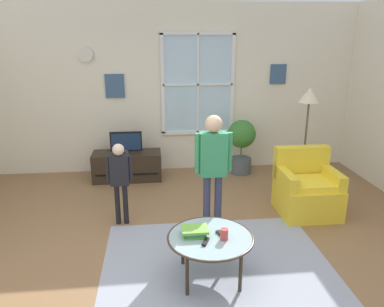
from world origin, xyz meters
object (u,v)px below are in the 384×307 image
Objects in this scene: coffee_table at (210,239)px; cup at (224,234)px; tv_stand at (127,166)px; book_stack at (195,231)px; armchair at (306,190)px; remote_near_books at (221,234)px; person_green_shirt at (213,161)px; television at (126,142)px; potted_plant_by_window at (241,142)px; person_black_shirt at (120,175)px; remote_near_cup at (206,242)px; floor_lamp at (309,105)px.

coffee_table is 0.16m from cup.
coffee_table is (0.98, -2.84, 0.19)m from tv_stand.
coffee_table is at bearing -18.97° from book_stack.
armchair is 1.93m from remote_near_books.
television is at bearing 120.89° from person_green_shirt.
potted_plant_by_window reaches higher than book_stack.
coffee_table is 1.06m from person_green_shirt.
potted_plant_by_window is (1.96, 1.70, -0.10)m from person_black_shirt.
potted_plant_by_window is at bearing 40.96° from person_black_shirt.
armchair is at bearing 37.07° from book_stack.
book_stack reaches higher than remote_near_books.
remote_near_cup is at bearing -102.62° from person_green_shirt.
floor_lamp is at bearing -46.29° from potted_plant_by_window.
potted_plant_by_window is (1.98, 0.11, -0.09)m from television.
remote_near_cup is at bearing -72.67° from television.
television is 0.61× the size of coffee_table.
floor_lamp reaches higher than television.
armchair is 3.35× the size of book_stack.
book_stack is at bearing 157.42° from cup.
book_stack is (-0.15, 0.05, 0.06)m from coffee_table.
cup is 0.09m from remote_near_books.
person_green_shirt reaches higher than armchair.
television is 2.95m from armchair.
armchair is 6.21× the size of remote_near_cup.
potted_plant_by_window is at bearing 68.35° from book_stack.
potted_plant_by_window is at bearing 133.71° from floor_lamp.
person_black_shirt is at bearing -89.25° from tv_stand.
armchair is 0.59× the size of person_green_shirt.
remote_near_cup is at bearing -72.68° from tv_stand.
potted_plant_by_window is at bearing 70.75° from remote_near_cup.
person_black_shirt reaches higher than cup.
person_black_shirt reaches higher than armchair.
television reaches higher than remote_near_cup.
television is 0.49× the size of person_black_shirt.
potted_plant_by_window is (0.88, 3.01, 0.06)m from cup.
tv_stand is at bearing 120.85° from person_green_shirt.
person_black_shirt reaches higher than remote_near_books.
person_green_shirt is at bearing 79.61° from coffee_table.
cup is at bearing -92.56° from person_green_shirt.
floor_lamp is (2.78, -0.73, 1.11)m from tv_stand.
tv_stand is at bearing 106.63° from book_stack.
floor_lamp reaches higher than coffee_table.
potted_plant_by_window reaches higher than cup.
floor_lamp is (1.86, 2.22, 0.88)m from remote_near_cup.
person_black_shirt reaches higher than potted_plant_by_window.
television reaches higher than coffee_table.
remote_near_books is 0.15× the size of potted_plant_by_window.
remote_near_cup is 0.15× the size of potted_plant_by_window.
person_green_shirt reaches higher than coffee_table.
potted_plant_by_window reaches higher than television.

